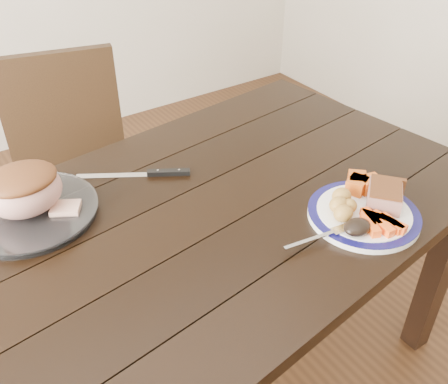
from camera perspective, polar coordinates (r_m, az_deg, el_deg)
dining_table at (r=1.32m, az=-3.37°, el=-5.76°), size 1.70×1.09×0.75m
chair_far at (r=1.94m, az=-16.71°, el=2.56°), size 0.51×0.52×0.93m
dinner_plate at (r=1.30m, az=15.64°, el=-2.54°), size 0.28×0.28×0.02m
plate_rim at (r=1.29m, az=15.70°, el=-2.24°), size 0.28×0.28×0.02m
serving_platter at (r=1.35m, az=-21.25°, el=-2.27°), size 0.33×0.33×0.02m
pork_slice at (r=1.32m, az=17.85°, el=-0.47°), size 0.13×0.13×0.05m
roasted_potatoes at (r=1.26m, az=13.39°, el=-1.41°), size 0.10×0.10×0.04m
carrot_batons at (r=1.25m, az=17.49°, el=-3.33°), size 0.09×0.12×0.02m
pumpkin_wedges at (r=1.35m, az=15.41°, el=0.95°), size 0.10×0.09×0.04m
dark_mushroom at (r=1.21m, az=14.98°, el=-3.88°), size 0.07×0.05×0.03m
fork at (r=1.19m, az=11.15°, el=-4.98°), size 0.18×0.04×0.00m
roast_joint at (r=1.31m, az=-21.88°, el=0.09°), size 0.18×0.16×0.12m
cut_slice at (r=1.30m, az=-17.63°, el=-1.82°), size 0.09×0.08×0.02m
carving_knife at (r=1.42m, az=-7.93°, el=2.14°), size 0.28×0.18×0.01m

